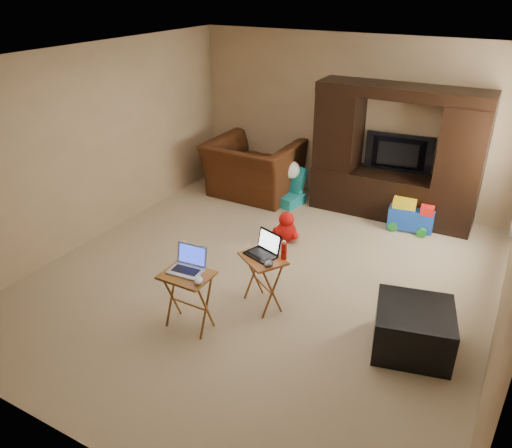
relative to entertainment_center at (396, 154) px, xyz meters
The scene contains 19 objects.
floor 2.73m from the entertainment_center, 108.43° to the right, with size 5.50×5.50×0.00m, color tan.
ceiling 2.99m from the entertainment_center, 108.43° to the right, with size 5.50×5.50×0.00m, color silver.
wall_back 0.92m from the entertainment_center, 158.37° to the left, with size 5.00×5.00×0.00m, color tan.
wall_front 5.25m from the entertainment_center, 98.88° to the right, with size 5.00×5.00×0.00m, color tan.
wall_left 4.12m from the entertainment_center, 143.72° to the right, with size 5.50×5.50×0.00m, color tan.
entertainment_center is the anchor object (origin of this frame).
television 0.11m from the entertainment_center, 90.00° to the left, with size 0.97×0.13×0.56m, color black.
recliner 2.23m from the entertainment_center, behind, with size 1.36×1.19×0.89m, color #4C2310.
child_rocker 1.69m from the entertainment_center, 166.18° to the right, with size 0.44×0.50×0.58m, color teal, non-canonical shape.
plush_toy 1.93m from the entertainment_center, 123.48° to the right, with size 0.39×0.32×0.43m, color red, non-canonical shape.
push_toy 0.88m from the entertainment_center, 38.29° to the right, with size 0.62×0.44×0.46m, color blue, non-canonical shape.
ottoman 3.11m from the entertainment_center, 70.45° to the right, with size 0.71×0.71×0.45m, color black.
tray_table_left 3.80m from the entertainment_center, 106.12° to the right, with size 0.48×0.38×0.63m, color #925923.
tray_table_right 3.04m from the entertainment_center, 100.97° to the right, with size 0.46×0.37×0.60m, color #974C24.
laptop_left 3.73m from the entertainment_center, 106.69° to the right, with size 0.33×0.27×0.24m, color #AAA9AE.
laptop_right 2.97m from the entertainment_center, 101.80° to the right, with size 0.31×0.26×0.24m, color black.
mouse_left 3.78m from the entertainment_center, 103.05° to the right, with size 0.08×0.13×0.05m, color silver.
mouse_right 3.09m from the entertainment_center, 98.16° to the right, with size 0.08×0.12×0.05m, color #47474C.
water_bottle 2.87m from the entertainment_center, 97.34° to the right, with size 0.06×0.06×0.18m, color red.
Camera 1 is at (2.35, -4.43, 3.23)m, focal length 35.00 mm.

